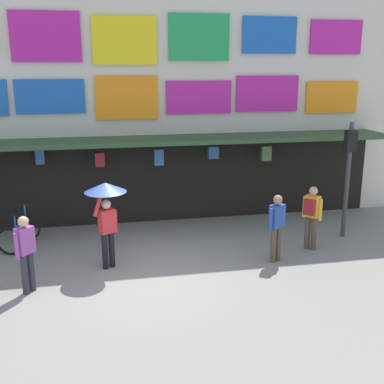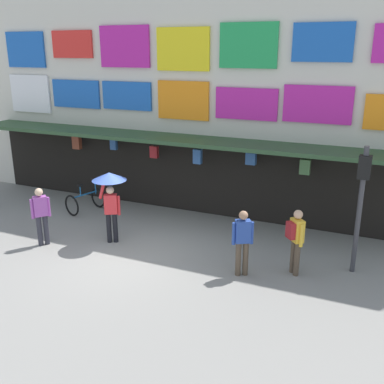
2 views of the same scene
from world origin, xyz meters
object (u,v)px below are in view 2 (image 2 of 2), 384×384
(traffic_light_far, at_px, (362,190))
(pedestrian_in_yellow, at_px, (296,237))
(pedestrian_with_umbrella, at_px, (110,188))
(bicycle_parked, at_px, (85,200))
(pedestrian_in_green, at_px, (243,239))
(pedestrian_in_white, at_px, (41,213))

(traffic_light_far, distance_m, pedestrian_in_yellow, 1.92)
(pedestrian_in_yellow, bearing_deg, pedestrian_with_umbrella, -178.12)
(traffic_light_far, distance_m, pedestrian_with_umbrella, 6.59)
(bicycle_parked, height_order, pedestrian_with_umbrella, pedestrian_with_umbrella)
(bicycle_parked, xyz_separation_m, pedestrian_in_green, (6.28, -2.19, 0.55))
(traffic_light_far, xyz_separation_m, pedestrian_in_yellow, (-1.34, -0.74, -1.16))
(pedestrian_in_yellow, bearing_deg, bicycle_parked, 167.70)
(bicycle_parked, distance_m, pedestrian_with_umbrella, 3.15)
(pedestrian_in_green, relative_size, pedestrian_with_umbrella, 0.81)
(pedestrian_in_white, relative_size, pedestrian_in_yellow, 1.00)
(pedestrian_with_umbrella, bearing_deg, traffic_light_far, 7.97)
(traffic_light_far, bearing_deg, pedestrian_with_umbrella, -172.03)
(bicycle_parked, bearing_deg, pedestrian_with_umbrella, -38.32)
(traffic_light_far, distance_m, bicycle_parked, 8.99)
(traffic_light_far, relative_size, pedestrian_with_umbrella, 1.54)
(bicycle_parked, distance_m, pedestrian_in_yellow, 7.63)
(pedestrian_with_umbrella, bearing_deg, pedestrian_in_white, -150.93)
(bicycle_parked, relative_size, pedestrian_in_yellow, 0.78)
(pedestrian_in_green, bearing_deg, pedestrian_in_yellow, 26.09)
(pedestrian_with_umbrella, bearing_deg, pedestrian_in_green, -5.66)
(traffic_light_far, distance_m, pedestrian_in_green, 3.06)
(bicycle_parked, height_order, pedestrian_in_yellow, pedestrian_in_yellow)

